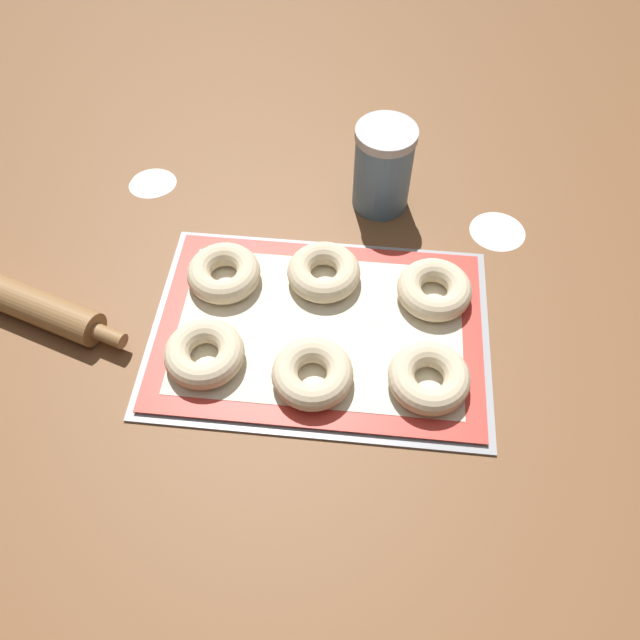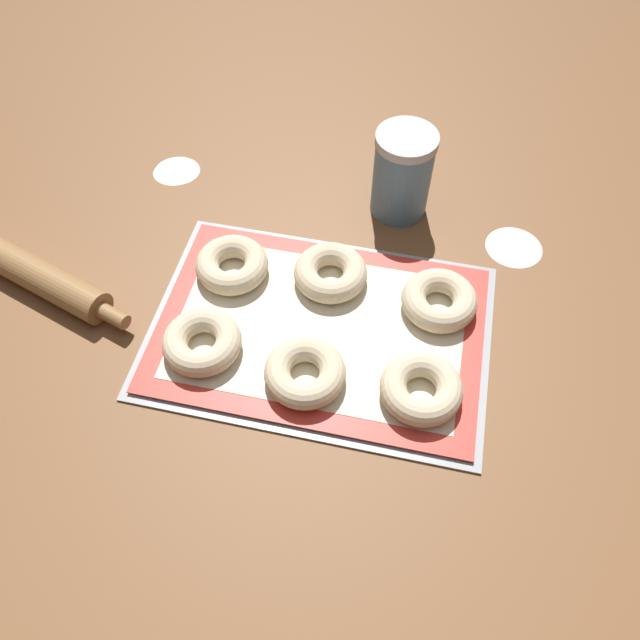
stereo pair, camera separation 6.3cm
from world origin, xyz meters
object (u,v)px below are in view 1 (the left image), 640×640
object	(u,v)px
bagel_front_right	(429,378)
bagel_back_right	(434,290)
bagel_front_left	(204,353)
bagel_back_center	(324,272)
bagel_back_left	(224,273)
rolling_pin	(18,299)
bagel_front_center	(312,373)
flour_canister	(383,168)
baking_tray	(320,330)

from	to	relation	value
bagel_front_right	bagel_back_right	world-z (taller)	same
bagel_front_left	bagel_front_right	xyz separation A→B (m)	(0.33, -0.01, 0.00)
bagel_front_left	bagel_back_center	xyz separation A→B (m)	(0.16, 0.17, 0.00)
bagel_front_right	bagel_back_left	world-z (taller)	same
bagel_front_left	bagel_front_right	bearing A→B (deg)	-1.49
rolling_pin	bagel_back_left	bearing A→B (deg)	14.77
bagel_front_center	bagel_front_right	distance (m)	0.17
bagel_back_right	flour_canister	bearing A→B (deg)	113.34
flour_canister	baking_tray	bearing A→B (deg)	-105.15
bagel_front_right	bagel_back_center	distance (m)	0.25
flour_canister	bagel_back_center	bearing A→B (deg)	-112.56
baking_tray	bagel_front_right	distance (m)	0.19
baking_tray	bagel_back_right	bearing A→B (deg)	23.72
bagel_front_center	bagel_front_right	size ratio (longest dim) A/B	1.00
baking_tray	bagel_back_left	xyz separation A→B (m)	(-0.16, 0.08, 0.03)
bagel_front_left	bagel_back_right	bearing A→B (deg)	24.36
bagel_front_right	bagel_front_left	bearing A→B (deg)	178.51
flour_canister	rolling_pin	bearing A→B (deg)	-151.60
bagel_back_center	rolling_pin	world-z (taller)	rolling_pin
bagel_back_left	rolling_pin	world-z (taller)	rolling_pin
bagel_back_left	bagel_back_center	size ratio (longest dim) A/B	1.00
bagel_back_left	bagel_back_center	xyz separation A→B (m)	(0.16, 0.02, 0.00)
bagel_front_left	bagel_back_right	xyz separation A→B (m)	(0.34, 0.15, 0.00)
bagel_front_right	rolling_pin	xyz separation A→B (m)	(-0.64, 0.08, -0.00)
bagel_back_left	flour_canister	bearing A→B (deg)	41.87
flour_canister	bagel_front_center	bearing A→B (deg)	-101.80
bagel_back_center	bagel_back_right	bearing A→B (deg)	-5.90
bagel_back_left	flour_canister	size ratio (longest dim) A/B	0.74
baking_tray	bagel_front_center	world-z (taller)	bagel_front_center
baking_tray	rolling_pin	bearing A→B (deg)	-179.31
bagel_front_left	bagel_front_right	size ratio (longest dim) A/B	1.00
bagel_front_center	baking_tray	bearing A→B (deg)	89.07
baking_tray	bagel_front_center	size ratio (longest dim) A/B	4.42
bagel_back_left	bagel_back_right	xyz separation A→B (m)	(0.34, -0.00, 0.00)
bagel_back_center	rolling_pin	xyz separation A→B (m)	(-0.47, -0.10, -0.00)
baking_tray	bagel_back_right	xyz separation A→B (m)	(0.17, 0.08, 0.03)
baking_tray	flour_canister	world-z (taller)	flour_canister
bagel_back_center	bagel_back_right	distance (m)	0.18
baking_tray	bagel_back_center	xyz separation A→B (m)	(-0.00, 0.09, 0.03)
bagel_back_right	bagel_front_left	bearing A→B (deg)	-155.64
bagel_front_left	bagel_front_center	xyz separation A→B (m)	(0.16, -0.02, 0.00)
bagel_back_right	baking_tray	bearing A→B (deg)	-156.28
bagel_front_right	bagel_back_center	xyz separation A→B (m)	(-0.17, 0.18, 0.00)
flour_canister	bagel_front_left	bearing A→B (deg)	-123.25
baking_tray	bagel_front_right	bearing A→B (deg)	-27.17
bagel_front_center	bagel_back_right	world-z (taller)	same
baking_tray	bagel_front_right	size ratio (longest dim) A/B	4.42
bagel_front_right	rolling_pin	bearing A→B (deg)	172.96
bagel_front_left	flour_canister	distance (m)	0.45
baking_tray	flour_canister	size ratio (longest dim) A/B	3.28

